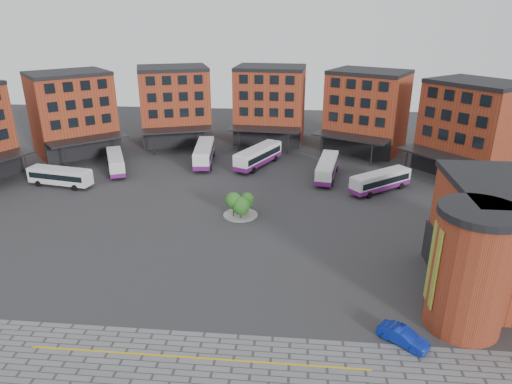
# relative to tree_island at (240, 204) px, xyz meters

# --- Properties ---
(ground) EXTENTS (160.00, 160.00, 0.00)m
(ground) POSITION_rel_tree_island_xyz_m (-2.06, -11.49, -1.76)
(ground) COLOR #28282B
(ground) RESTS_ON ground
(yellow_line) EXTENTS (26.00, 0.15, 0.02)m
(yellow_line) POSITION_rel_tree_island_xyz_m (-0.06, -25.49, -1.73)
(yellow_line) COLOR gold
(yellow_line) RESTS_ON paving_zone
(main_building) EXTENTS (94.14, 42.48, 14.60)m
(main_building) POSITION_rel_tree_island_xyz_m (-6.84, 26.76, 5.47)
(main_building) COLOR maroon
(main_building) RESTS_ON ground
(tree_island) EXTENTS (4.40, 4.40, 3.33)m
(tree_island) POSITION_rel_tree_island_xyz_m (0.00, 0.00, 0.00)
(tree_island) COLOR gray
(tree_island) RESTS_ON ground
(bus_a) EXTENTS (10.07, 3.97, 2.78)m
(bus_a) POSITION_rel_tree_island_xyz_m (-28.08, 8.41, -0.11)
(bus_a) COLOR silver
(bus_a) RESTS_ON ground
(bus_b) EXTENTS (6.38, 10.24, 2.87)m
(bus_b) POSITION_rel_tree_island_xyz_m (-22.44, 15.83, -0.20)
(bus_b) COLOR silver
(bus_b) RESTS_ON ground
(bus_c) EXTENTS (3.99, 11.96, 3.30)m
(bus_c) POSITION_rel_tree_island_xyz_m (-8.94, 21.27, 0.03)
(bus_c) COLOR white
(bus_c) RESTS_ON ground
(bus_d) EXTENTS (7.37, 11.52, 3.24)m
(bus_d) POSITION_rel_tree_island_xyz_m (0.39, 20.67, -0.00)
(bus_d) COLOR white
(bus_d) RESTS_ON ground
(bus_e) EXTENTS (4.18, 11.12, 3.06)m
(bus_e) POSITION_rel_tree_island_xyz_m (11.60, 15.76, -0.10)
(bus_e) COLOR white
(bus_e) RESTS_ON ground
(bus_f) EXTENTS (9.50, 8.20, 2.88)m
(bus_f) POSITION_rel_tree_island_xyz_m (19.01, 10.83, -0.20)
(bus_f) COLOR silver
(bus_f) RESTS_ON ground
(blue_car) EXTENTS (3.98, 3.56, 1.31)m
(blue_car) POSITION_rel_tree_island_xyz_m (15.69, -22.31, -1.10)
(blue_car) COLOR #0B2299
(blue_car) RESTS_ON ground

